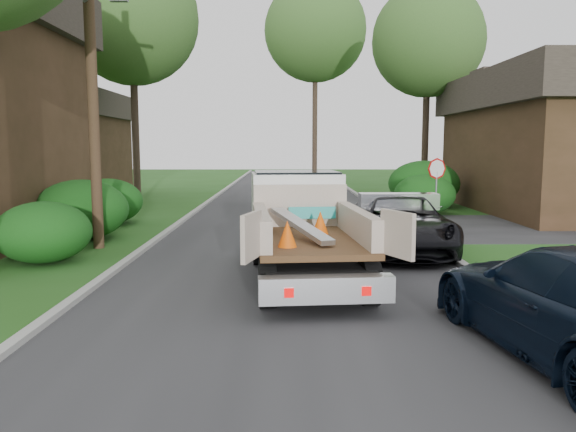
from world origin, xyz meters
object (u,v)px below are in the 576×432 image
Objects in this scene: utility_pole at (92,62)px; black_pickup at (400,223)px; house_left_far at (55,143)px; flatbed_truck at (301,219)px; tree_center_far at (315,31)px; tree_right_far at (428,41)px; stop_sign at (437,178)px; tree_left_far at (132,18)px.

utility_pole is 9.58m from black_pickup.
flatbed_truck is (13.69, -20.06, -1.81)m from house_left_far.
tree_right_far is at bearing -61.19° from tree_center_far.
house_left_far is (-18.70, 13.00, 1.27)m from stop_sign.
tree_right_far is 20.79m from flatbed_truck.
house_left_far is 1.22× the size of flatbed_truck.
utility_pole is 12.77m from tree_left_far.
flatbed_truck is (-7.31, -18.06, -7.24)m from tree_right_far.
tree_left_far is at bearing 112.24° from flatbed_truck.
utility_pole is (-10.68, -4.02, 3.40)m from stop_sign.
utility_pole reaches higher than stop_sign.
tree_center_far reaches higher than flatbed_truck.
house_left_far is at bearing -152.70° from tree_center_far.
tree_left_far is 1.97× the size of flatbed_truck.
tree_left_far reaches higher than utility_pole.
house_left_far is 1.36× the size of black_pickup.
stop_sign is 0.40× the size of flatbed_truck.
tree_center_far is (-5.50, 10.00, 2.50)m from tree_right_far.
house_left_far reaches higher than stop_sign.
stop_sign is at bearing -32.21° from tree_left_far.
tree_right_far reaches higher than flatbed_truck.
utility_pole is 20.12m from tree_right_far.
tree_center_far is at bearing 27.30° from house_left_far.
flatbed_truck reaches higher than black_pickup.
tree_right_far is at bearing 11.31° from tree_left_far.
black_pickup is (2.83, 2.56, -0.47)m from flatbed_truck.
tree_right_far is at bearing -5.44° from house_left_far.
tree_center_far is at bearing 97.31° from black_pickup.
utility_pole is 0.87× the size of tree_right_far.
house_left_far is 24.17m from black_pickup.
tree_center_far is (7.48, 25.02, 5.81)m from utility_pole.
tree_left_far is at bearing 135.11° from black_pickup.
tree_right_far is at bearing 78.19° from stop_sign.
house_left_far is at bearing 138.37° from black_pickup.
flatbed_truck is (5.67, -3.04, -3.94)m from utility_pole.
black_pickup is (10.52, -12.50, -8.21)m from tree_left_far.
tree_left_far reaches higher than flatbed_truck.
black_pickup is at bearing -49.92° from tree_left_far.
tree_right_far reaches higher than stop_sign.
utility_pole reaches higher than black_pickup.
tree_left_far is 18.60m from flatbed_truck.
utility_pole is 26.75m from tree_center_far.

